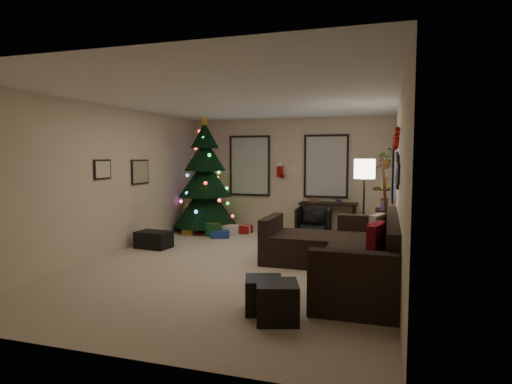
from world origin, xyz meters
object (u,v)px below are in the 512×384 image
Objects in this scene: christmas_tree at (205,182)px; bookshelf at (384,204)px; desk_chair at (314,222)px; desk at (328,206)px; sofa at (347,256)px.

christmas_tree reaches higher than bookshelf.
desk is at bearing 67.49° from desk_chair.
christmas_tree reaches higher than desk.
christmas_tree is at bearing 140.90° from sofa.
desk_chair is (2.61, -0.06, -0.82)m from christmas_tree.
bookshelf is (4.09, -0.82, -0.28)m from christmas_tree.
bookshelf reaches higher than desk.
sofa is (3.59, -2.91, -0.85)m from christmas_tree.
sofa is 2.38× the size of desk.
bookshelf reaches higher than desk_chair.
sofa is 2.23m from bookshelf.
bookshelf is (1.25, -1.42, 0.25)m from desk.
sofa is 3.60m from desk.
sofa is 1.73× the size of bookshelf.
desk is (2.85, 0.59, -0.53)m from christmas_tree.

